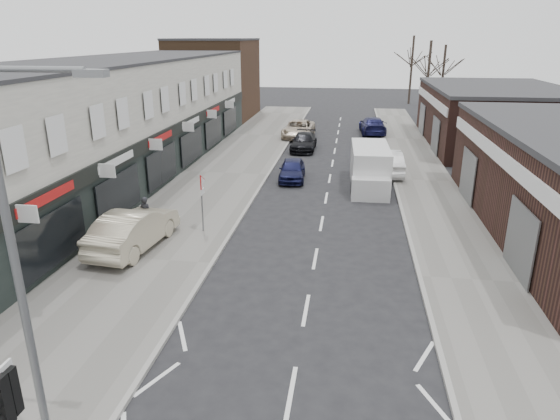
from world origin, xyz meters
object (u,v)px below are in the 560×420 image
at_px(street_lamp, 23,260).
at_px(parked_car_left_a, 292,170).
at_px(traffic_light, 8,408).
at_px(white_van, 370,168).
at_px(warning_sign, 202,186).
at_px(parked_car_left_b, 304,142).
at_px(parked_car_right_b, 371,152).
at_px(pedestrian, 146,214).
at_px(sedan_on_pavement, 134,229).
at_px(parked_car_right_a, 386,162).
at_px(parked_car_left_c, 299,129).
at_px(parked_car_right_c, 372,125).

height_order(street_lamp, parked_car_left_a, street_lamp).
xyz_separation_m(traffic_light, parked_car_left_a, (2.10, 23.40, -1.77)).
height_order(street_lamp, white_van, street_lamp).
distance_m(traffic_light, warning_sign, 14.04).
relative_size(warning_sign, parked_car_left_b, 0.60).
bearing_deg(parked_car_right_b, traffic_light, 78.31).
distance_m(traffic_light, pedestrian, 14.21).
height_order(street_lamp, sedan_on_pavement, street_lamp).
relative_size(warning_sign, pedestrian, 1.71).
bearing_deg(parked_car_right_a, white_van, 64.48).
bearing_deg(pedestrian, parked_car_right_a, -118.37).
height_order(traffic_light, street_lamp, street_lamp).
relative_size(pedestrian, parked_car_left_b, 0.35).
bearing_deg(parked_car_left_c, parked_car_left_a, -83.18).
xyz_separation_m(traffic_light, parked_car_left_c, (1.03, 37.05, -1.68)).
relative_size(white_van, parked_car_right_a, 1.23).
relative_size(sedan_on_pavement, parked_car_right_a, 1.03).
relative_size(warning_sign, parked_car_right_c, 0.51).
relative_size(parked_car_left_b, parked_car_right_c, 0.85).
bearing_deg(parked_car_right_a, warning_sign, 49.14).
distance_m(parked_car_left_a, parked_car_left_c, 13.69).
xyz_separation_m(sedan_on_pavement, parked_car_left_b, (5.03, 20.19, -0.30)).
relative_size(pedestrian, parked_car_left_a, 0.42).
bearing_deg(sedan_on_pavement, street_lamp, 111.54).
distance_m(white_van, pedestrian, 13.53).
height_order(traffic_light, parked_car_left_a, traffic_light).
xyz_separation_m(white_van, sedan_on_pavement, (-9.82, -10.95, -0.15)).
xyz_separation_m(parked_car_left_c, parked_car_right_b, (6.02, -8.73, 0.09)).
bearing_deg(warning_sign, parked_car_left_b, 81.30).
bearing_deg(parked_car_right_b, warning_sign, 63.66).
xyz_separation_m(traffic_light, parked_car_right_b, (7.05, 28.32, -1.59)).
relative_size(traffic_light, street_lamp, 0.39).
height_order(warning_sign, parked_car_right_a, warning_sign).
relative_size(white_van, parked_car_left_c, 1.14).
relative_size(traffic_light, parked_car_right_b, 0.64).
height_order(traffic_light, parked_car_right_c, traffic_light).
height_order(traffic_light, parked_car_left_c, traffic_light).
relative_size(parked_car_left_a, parked_car_right_b, 0.78).
bearing_deg(traffic_light, white_van, 73.40).
bearing_deg(warning_sign, pedestrian, -173.64).
xyz_separation_m(pedestrian, parked_car_right_c, (10.81, 25.98, -0.15)).
bearing_deg(parked_car_left_c, warning_sign, -92.12).
xyz_separation_m(street_lamp, sedan_on_pavement, (-2.92, 10.56, -3.67)).
bearing_deg(sedan_on_pavement, traffic_light, 110.58).
height_order(traffic_light, parked_car_right_a, traffic_light).
xyz_separation_m(parked_car_left_a, parked_car_right_a, (5.80, 2.19, 0.16)).
xyz_separation_m(sedan_on_pavement, parked_car_right_c, (10.53, 27.93, -0.19)).
bearing_deg(parked_car_left_a, sedan_on_pavement, -117.35).
height_order(street_lamp, parked_car_right_a, street_lamp).
height_order(warning_sign, pedestrian, warning_sign).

